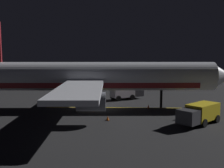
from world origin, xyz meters
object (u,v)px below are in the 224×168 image
traffic_cone_near_left (148,107)px  traffic_cone_near_right (108,118)px  ground_crew_worker (190,111)px  airliner (94,78)px  catering_truck (125,92)px  baggage_truck (200,114)px

traffic_cone_near_left → traffic_cone_near_right: bearing=-25.2°
ground_crew_worker → traffic_cone_near_left: 7.27m
traffic_cone_near_left → traffic_cone_near_right: 8.91m
airliner → catering_truck: airliner is taller
traffic_cone_near_left → catering_truck: bearing=-144.8°
baggage_truck → ground_crew_worker: baggage_truck is taller
traffic_cone_near_right → catering_truck: bearing=-176.6°
airliner → traffic_cone_near_left: airliner is taller
airliner → ground_crew_worker: size_ratio=22.64×
catering_truck → traffic_cone_near_right: 14.72m
ground_crew_worker → traffic_cone_near_right: size_ratio=3.16×
catering_truck → traffic_cone_near_right: size_ratio=10.02×
baggage_truck → catering_truck: 17.67m
baggage_truck → ground_crew_worker: bearing=-159.1°
ground_crew_worker → catering_truck: bearing=-137.8°
baggage_truck → traffic_cone_near_right: size_ratio=10.84×
airliner → ground_crew_worker: (3.19, 13.13, -3.47)m
catering_truck → traffic_cone_near_right: catering_truck is taller
airliner → baggage_truck: size_ratio=6.61×
catering_truck → ground_crew_worker: 15.19m
catering_truck → traffic_cone_near_right: (14.66, 0.86, -1.00)m
airliner → catering_truck: bearing=160.0°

